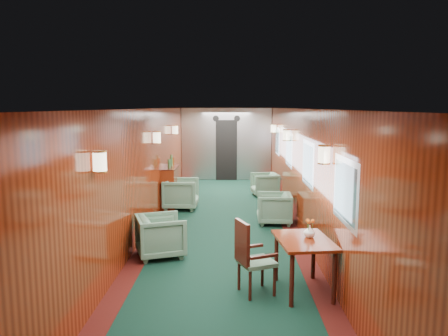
# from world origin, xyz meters

# --- Properties ---
(room) EXTENTS (12.00, 12.10, 2.40)m
(room) POSITION_xyz_m (0.00, 0.00, 1.63)
(room) COLOR black
(room) RESTS_ON ground
(bulkhead) EXTENTS (2.98, 0.17, 2.39)m
(bulkhead) POSITION_xyz_m (0.00, 5.91, 1.18)
(bulkhead) COLOR #A6A8AD
(bulkhead) RESTS_ON ground
(windows_right) EXTENTS (0.02, 8.60, 0.80)m
(windows_right) POSITION_xyz_m (1.49, 0.25, 1.45)
(windows_right) COLOR #B9BCC1
(windows_right) RESTS_ON ground
(wall_sconces) EXTENTS (2.97, 7.97, 0.25)m
(wall_sconces) POSITION_xyz_m (0.00, 0.57, 1.79)
(wall_sconces) COLOR beige
(wall_sconces) RESTS_ON ground
(dining_table) EXTENTS (0.79, 1.04, 0.72)m
(dining_table) POSITION_xyz_m (1.10, -3.03, 0.61)
(dining_table) COLOR maroon
(dining_table) RESTS_ON ground
(side_chair) EXTENTS (0.57, 0.58, 0.99)m
(side_chair) POSITION_xyz_m (0.40, -3.11, 0.54)
(side_chair) COLOR #1F4939
(side_chair) RESTS_ON ground
(credenza) EXTENTS (0.35, 1.11, 1.27)m
(credenza) POSITION_xyz_m (-1.34, 1.95, 0.50)
(credenza) COLOR maroon
(credenza) RESTS_ON ground
(flower_vase) EXTENTS (0.18, 0.18, 0.16)m
(flower_vase) POSITION_xyz_m (1.19, -2.95, 0.80)
(flower_vase) COLOR silver
(flower_vase) RESTS_ON dining_table
(armchair_left_near) EXTENTS (0.95, 0.94, 0.69)m
(armchair_left_near) POSITION_xyz_m (-1.00, -1.66, 0.34)
(armchair_left_near) COLOR #1F4939
(armchair_left_near) RESTS_ON ground
(armchair_left_far) EXTENTS (0.83, 0.80, 0.73)m
(armchair_left_far) POSITION_xyz_m (-1.04, 1.68, 0.37)
(armchair_left_far) COLOR #1F4939
(armchair_left_far) RESTS_ON ground
(armchair_right_near) EXTENTS (0.74, 0.72, 0.65)m
(armchair_right_near) POSITION_xyz_m (1.05, 0.38, 0.32)
(armchair_right_near) COLOR #1F4939
(armchair_right_near) RESTS_ON ground
(armchair_right_far) EXTENTS (0.79, 0.78, 0.63)m
(armchair_right_far) POSITION_xyz_m (1.08, 3.25, 0.32)
(armchair_right_far) COLOR #1F4939
(armchair_right_far) RESTS_ON ground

